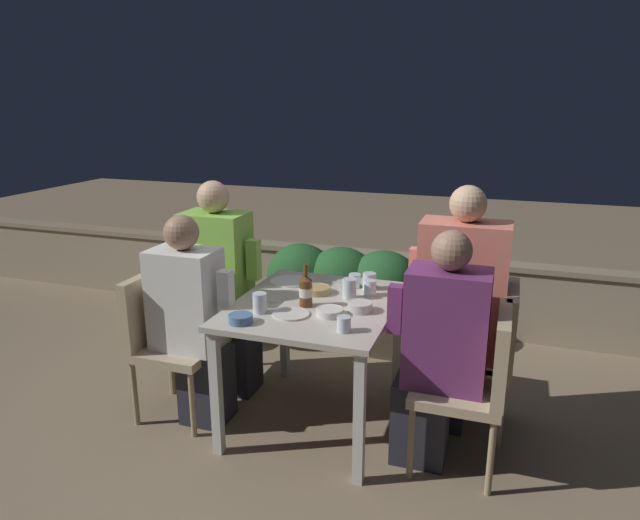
{
  "coord_description": "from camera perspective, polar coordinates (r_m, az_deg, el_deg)",
  "views": [
    {
      "loc": [
        0.96,
        -2.75,
        1.79
      ],
      "look_at": [
        0.0,
        0.08,
        0.94
      ],
      "focal_mm": 32.0,
      "sensor_mm": 36.0,
      "label": 1
    }
  ],
  "objects": [
    {
      "name": "glass_cup_1",
      "position": [
        3.15,
        2.95,
        -2.88
      ],
      "size": [
        0.08,
        0.08,
        0.11
      ],
      "color": "silver",
      "rests_on": "dining_table"
    },
    {
      "name": "planter_hedge",
      "position": [
        4.21,
        2.14,
        -3.16
      ],
      "size": [
        1.15,
        0.47,
        0.75
      ],
      "color": "brown",
      "rests_on": "ground_plane"
    },
    {
      "name": "person_coral_top",
      "position": [
        3.17,
        13.35,
        -5.01
      ],
      "size": [
        0.51,
        0.26,
        1.37
      ],
      "color": "#282833",
      "rests_on": "ground_plane"
    },
    {
      "name": "glass_cup_5",
      "position": [
        2.96,
        -6.04,
        -4.29
      ],
      "size": [
        0.07,
        0.07,
        0.1
      ],
      "color": "silver",
      "rests_on": "dining_table"
    },
    {
      "name": "glass_cup_0",
      "position": [
        3.34,
        3.49,
        -2.07
      ],
      "size": [
        0.07,
        0.07,
        0.08
      ],
      "color": "silver",
      "rests_on": "dining_table"
    },
    {
      "name": "person_green_blouse",
      "position": [
        3.54,
        -9.78,
        -2.8
      ],
      "size": [
        0.48,
        0.26,
        1.33
      ],
      "color": "#282833",
      "rests_on": "ground_plane"
    },
    {
      "name": "dining_table",
      "position": [
        3.13,
        -0.45,
        -5.83
      ],
      "size": [
        0.85,
        1.01,
        0.72
      ],
      "color": "#BCB2A3",
      "rests_on": "ground_plane"
    },
    {
      "name": "chair_right_far",
      "position": [
        3.23,
        16.54,
        -8.24
      ],
      "size": [
        0.43,
        0.43,
        0.84
      ],
      "color": "tan",
      "rests_on": "ground_plane"
    },
    {
      "name": "potted_plant",
      "position": [
        4.21,
        -9.85,
        -3.0
      ],
      "size": [
        0.38,
        0.38,
        0.72
      ],
      "color": "brown",
      "rests_on": "ground_plane"
    },
    {
      "name": "chair_right_near",
      "position": [
        2.89,
        15.53,
        -11.11
      ],
      "size": [
        0.43,
        0.43,
        0.84
      ],
      "color": "tan",
      "rests_on": "ground_plane"
    },
    {
      "name": "glass_cup_3",
      "position": [
        3.31,
        4.96,
        -2.12
      ],
      "size": [
        0.08,
        0.08,
        0.1
      ],
      "color": "silver",
      "rests_on": "dining_table"
    },
    {
      "name": "beer_bottle",
      "position": [
        3.02,
        -1.43,
        -3.04
      ],
      "size": [
        0.07,
        0.07,
        0.23
      ],
      "color": "brown",
      "rests_on": "dining_table"
    },
    {
      "name": "person_purple_stripe",
      "position": [
        2.86,
        11.74,
        -8.89
      ],
      "size": [
        0.48,
        0.26,
        1.21
      ],
      "color": "#282833",
      "rests_on": "ground_plane"
    },
    {
      "name": "chair_left_near",
      "position": [
        3.39,
        -15.38,
        -6.91
      ],
      "size": [
        0.43,
        0.43,
        0.84
      ],
      "color": "tan",
      "rests_on": "ground_plane"
    },
    {
      "name": "fork_1",
      "position": [
        3.14,
        -5.66,
        -4.01
      ],
      "size": [
        0.17,
        0.05,
        0.01
      ],
      "color": "silver",
      "rests_on": "dining_table"
    },
    {
      "name": "glass_cup_4",
      "position": [
        3.21,
        5.04,
        -2.81
      ],
      "size": [
        0.07,
        0.07,
        0.09
      ],
      "color": "silver",
      "rests_on": "dining_table"
    },
    {
      "name": "glass_cup_2",
      "position": [
        2.72,
        2.4,
        -6.43
      ],
      "size": [
        0.07,
        0.07,
        0.08
      ],
      "color": "silver",
      "rests_on": "dining_table"
    },
    {
      "name": "chair_left_far",
      "position": [
        3.68,
        -12.29,
        -4.84
      ],
      "size": [
        0.43,
        0.43,
        0.84
      ],
      "color": "tan",
      "rests_on": "ground_plane"
    },
    {
      "name": "bowl_3",
      "position": [
        2.85,
        -7.94,
        -5.77
      ],
      "size": [
        0.12,
        0.12,
        0.04
      ],
      "color": "#4C709E",
      "rests_on": "dining_table"
    },
    {
      "name": "ground_plane",
      "position": [
        3.42,
        -0.43,
        -15.67
      ],
      "size": [
        16.0,
        16.0,
        0.0
      ],
      "primitive_type": "plane",
      "color": "#847056"
    },
    {
      "name": "fork_0",
      "position": [
        3.42,
        1.38,
        -2.26
      ],
      "size": [
        0.17,
        0.06,
        0.01
      ],
      "color": "silver",
      "rests_on": "dining_table"
    },
    {
      "name": "person_white_polo",
      "position": [
        3.26,
        -12.63,
        -5.89
      ],
      "size": [
        0.47,
        0.26,
        1.19
      ],
      "color": "#282833",
      "rests_on": "ground_plane"
    },
    {
      "name": "bowl_2",
      "position": [
        2.92,
        0.99,
        -5.17
      ],
      "size": [
        0.14,
        0.14,
        0.04
      ],
      "color": "silver",
      "rests_on": "dining_table"
    },
    {
      "name": "parapet_wall",
      "position": [
        4.68,
        5.96,
        -2.7
      ],
      "size": [
        9.0,
        0.18,
        0.59
      ],
      "color": "gray",
      "rests_on": "ground_plane"
    },
    {
      "name": "bowl_1",
      "position": [
        3.24,
        -0.3,
        -2.96
      ],
      "size": [
        0.15,
        0.15,
        0.04
      ],
      "color": "tan",
      "rests_on": "dining_table"
    },
    {
      "name": "bowl_0",
      "position": [
        2.98,
        4.02,
        -4.63
      ],
      "size": [
        0.13,
        0.13,
        0.05
      ],
      "color": "beige",
      "rests_on": "dining_table"
    },
    {
      "name": "plate_1",
      "position": [
        3.44,
        -3.05,
        -2.12
      ],
      "size": [
        0.23,
        0.23,
        0.01
      ],
      "color": "white",
      "rests_on": "dining_table"
    },
    {
      "name": "plate_0",
      "position": [
        2.93,
        -2.92,
        -5.4
      ],
      "size": [
        0.19,
        0.19,
        0.01
      ],
      "color": "silver",
      "rests_on": "dining_table"
    }
  ]
}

